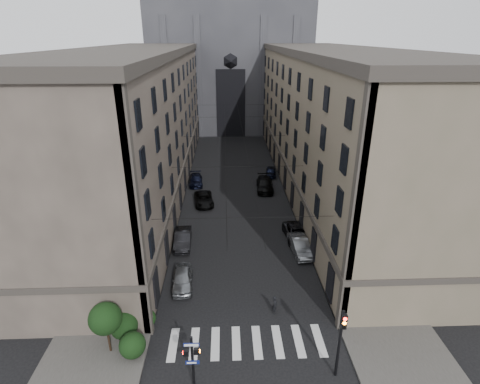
{
  "coord_description": "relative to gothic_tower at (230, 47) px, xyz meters",
  "views": [
    {
      "loc": [
        -1.31,
        -15.53,
        20.39
      ],
      "look_at": [
        -0.21,
        11.53,
        8.99
      ],
      "focal_mm": 28.0,
      "sensor_mm": 36.0,
      "label": 1
    }
  ],
  "objects": [
    {
      "name": "sidewalk_left",
      "position": [
        -10.5,
        -38.96,
        -17.72
      ],
      "size": [
        7.0,
        80.0,
        0.15
      ],
      "primitive_type": "cube",
      "color": "#383533",
      "rests_on": "ground"
    },
    {
      "name": "building_left",
      "position": [
        -13.44,
        -38.96,
        -8.45
      ],
      "size": [
        13.6,
        60.6,
        18.85
      ],
      "color": "#453D35",
      "rests_on": "ground"
    },
    {
      "name": "car_right_far",
      "position": [
        5.75,
        -35.7,
        -17.15
      ],
      "size": [
        1.93,
        3.92,
        1.29
      ],
      "primitive_type": "imported",
      "rotation": [
        0.0,
        0.0,
        -0.11
      ],
      "color": "black",
      "rests_on": "ground"
    },
    {
      "name": "tram_wires",
      "position": [
        0.0,
        -39.33,
        -10.55
      ],
      "size": [
        14.0,
        60.0,
        0.43
      ],
      "color": "black",
      "rests_on": "ground"
    },
    {
      "name": "car_left_near",
      "position": [
        -5.25,
        -63.13,
        -17.06
      ],
      "size": [
        2.03,
        4.46,
        1.48
      ],
      "primitive_type": "imported",
      "rotation": [
        0.0,
        0.0,
        0.06
      ],
      "color": "slate",
      "rests_on": "ground"
    },
    {
      "name": "shrub_cluster",
      "position": [
        -8.72,
        -69.95,
        -16.0
      ],
      "size": [
        3.9,
        4.4,
        3.9
      ],
      "color": "black",
      "rests_on": "sidewalk_left"
    },
    {
      "name": "building_right",
      "position": [
        13.44,
        -38.96,
        -8.45
      ],
      "size": [
        13.6,
        60.6,
        18.85
      ],
      "color": "brown",
      "rests_on": "ground"
    },
    {
      "name": "car_left_far",
      "position": [
        -5.72,
        -38.89,
        -17.12
      ],
      "size": [
        2.27,
        4.83,
        1.36
      ],
      "primitive_type": "imported",
      "rotation": [
        0.0,
        0.0,
        0.08
      ],
      "color": "black",
      "rests_on": "ground"
    },
    {
      "name": "car_right_midfar",
      "position": [
        4.2,
        -41.39,
        -16.99
      ],
      "size": [
        2.54,
        5.67,
        1.62
      ],
      "primitive_type": "imported",
      "rotation": [
        0.0,
        0.0,
        -0.05
      ],
      "color": "black",
      "rests_on": "ground"
    },
    {
      "name": "gothic_tower",
      "position": [
        0.0,
        0.0,
        0.0
      ],
      "size": [
        35.0,
        23.0,
        58.0
      ],
      "color": "#2D2D33",
      "rests_on": "ground"
    },
    {
      "name": "car_left_midnear",
      "position": [
        -5.9,
        -56.27,
        -17.02
      ],
      "size": [
        1.82,
        4.79,
        1.56
      ],
      "primitive_type": "imported",
      "rotation": [
        0.0,
        0.0,
        0.04
      ],
      "color": "black",
      "rests_on": "ground"
    },
    {
      "name": "pedestrian_signal_left",
      "position": [
        -3.51,
        -73.46,
        -15.48
      ],
      "size": [
        1.02,
        0.38,
        4.0
      ],
      "color": "black",
      "rests_on": "ground"
    },
    {
      "name": "car_right_midnear",
      "position": [
        6.2,
        -55.46,
        -17.09
      ],
      "size": [
        2.62,
        5.21,
        1.42
      ],
      "primitive_type": "imported",
      "rotation": [
        0.0,
        0.0,
        0.05
      ],
      "color": "black",
      "rests_on": "ground"
    },
    {
      "name": "traffic_light_right",
      "position": [
        5.6,
        -73.04,
        -14.51
      ],
      "size": [
        0.34,
        0.5,
        5.2
      ],
      "color": "black",
      "rests_on": "ground"
    },
    {
      "name": "zebra_crossing",
      "position": [
        0.0,
        -69.96,
        -17.79
      ],
      "size": [
        11.0,
        3.2,
        0.01
      ],
      "primitive_type": "cube",
      "color": "beige",
      "rests_on": "ground"
    },
    {
      "name": "sidewalk_right",
      "position": [
        10.5,
        -38.96,
        -17.72
      ],
      "size": [
        7.0,
        80.0,
        0.15
      ],
      "primitive_type": "cube",
      "color": "#383533",
      "rests_on": "ground"
    },
    {
      "name": "pedestrian",
      "position": [
        2.39,
        -66.96,
        -17.0
      ],
      "size": [
        0.55,
        0.67,
        1.59
      ],
      "primitive_type": "imported",
      "rotation": [
        0.0,
        0.0,
        1.22
      ],
      "color": "black",
      "rests_on": "ground"
    },
    {
      "name": "car_right_near",
      "position": [
        6.08,
        -58.14,
        -17.03
      ],
      "size": [
        2.03,
        4.78,
        1.53
      ],
      "primitive_type": "imported",
      "rotation": [
        0.0,
        0.0,
        0.09
      ],
      "color": "slate",
      "rests_on": "ground"
    },
    {
      "name": "car_left_midfar",
      "position": [
        -4.2,
        -45.93,
        -17.11
      ],
      "size": [
        2.92,
        5.24,
        1.39
      ],
      "primitive_type": "imported",
      "rotation": [
        0.0,
        0.0,
        0.13
      ],
      "color": "black",
      "rests_on": "ground"
    }
  ]
}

